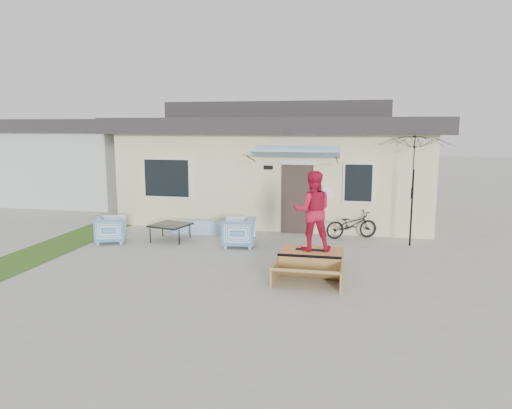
% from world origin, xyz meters
% --- Properties ---
extents(ground, '(90.00, 90.00, 0.00)m').
position_xyz_m(ground, '(0.00, 0.00, 0.00)').
color(ground, '#ABA99E').
rests_on(ground, ground).
extents(grass_strip, '(1.40, 8.00, 0.01)m').
position_xyz_m(grass_strip, '(-5.20, 2.00, 0.00)').
color(grass_strip, '#335F1D').
rests_on(grass_strip, ground).
extents(house, '(10.80, 8.49, 4.10)m').
position_xyz_m(house, '(0.00, 7.99, 1.94)').
color(house, beige).
rests_on(house, ground).
extents(neighbor_house, '(8.60, 7.60, 3.50)m').
position_xyz_m(neighbor_house, '(-10.50, 10.00, 1.78)').
color(neighbor_house, '#B7BDC4').
rests_on(neighbor_house, ground).
extents(loveseat, '(1.54, 0.56, 0.59)m').
position_xyz_m(loveseat, '(-1.96, 3.90, 0.29)').
color(loveseat, '#3678B7').
rests_on(loveseat, ground).
extents(armchair_left, '(0.99, 1.02, 0.82)m').
position_xyz_m(armchair_left, '(-3.97, 2.20, 0.41)').
color(armchair_left, '#3678B7').
rests_on(armchair_left, ground).
extents(armchair_right, '(0.88, 0.93, 0.87)m').
position_xyz_m(armchair_right, '(-0.34, 2.53, 0.44)').
color(armchair_right, '#3678B7').
rests_on(armchair_right, ground).
extents(coffee_table, '(1.16, 1.16, 0.48)m').
position_xyz_m(coffee_table, '(-2.42, 2.78, 0.24)').
color(coffee_table, black).
rests_on(coffee_table, ground).
extents(bicycle, '(1.63, 1.10, 0.99)m').
position_xyz_m(bicycle, '(2.65, 4.15, 0.49)').
color(bicycle, black).
rests_on(bicycle, ground).
extents(patio_umbrella, '(2.16, 2.03, 2.20)m').
position_xyz_m(patio_umbrella, '(4.23, 3.58, 1.75)').
color(patio_umbrella, black).
rests_on(patio_umbrella, ground).
extents(skate_ramp, '(1.41, 1.87, 0.46)m').
position_xyz_m(skate_ramp, '(1.82, 0.73, 0.23)').
color(skate_ramp, '#A17A42').
rests_on(skate_ramp, ground).
extents(skateboard, '(0.73, 0.21, 0.05)m').
position_xyz_m(skateboard, '(1.81, 0.78, 0.49)').
color(skateboard, black).
rests_on(skateboard, skate_ramp).
extents(skater, '(0.98, 0.82, 1.79)m').
position_xyz_m(skater, '(1.81, 0.78, 1.40)').
color(skater, '#BC1633').
rests_on(skater, skateboard).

